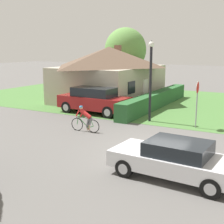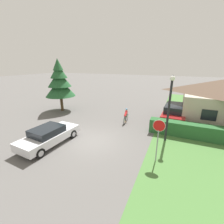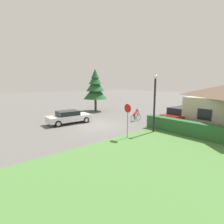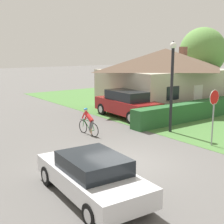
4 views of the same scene
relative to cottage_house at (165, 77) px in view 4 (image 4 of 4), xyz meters
The scene contains 10 objects.
ground_plane 13.70m from the cottage_house, 141.90° to the right, with size 140.00×140.00×0.00m, color #5B5956.
grass_verge_right 5.14m from the cottage_house, 71.22° to the right, with size 16.00×36.00×0.01m, color #477538.
cottage_house is the anchor object (origin of this frame).
hedge_row 5.07m from the cottage_house, 102.15° to the right, with size 11.99×0.90×1.15m, color #285B2D.
sedan_left_lane 16.64m from the cottage_house, 142.99° to the right, with size 2.10×4.50×1.34m.
cyclist 10.38m from the cottage_house, 158.13° to the right, with size 0.44×1.72×1.42m.
parked_suv_right 5.65m from the cottage_house, 161.73° to the right, with size 2.24×5.06×1.81m.
stop_sign 10.65m from the cottage_house, 123.47° to the right, with size 0.69×0.07×2.64m.
street_lamp 8.19m from the cottage_house, 133.11° to the right, with size 0.34×0.34×4.89m.
deciduous_tree_right 7.46m from the cottage_house, 15.44° to the left, with size 4.38×4.38×6.56m.
Camera 4 is at (-7.33, -9.16, 4.40)m, focal length 50.00 mm.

